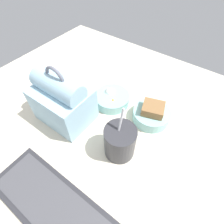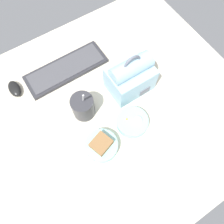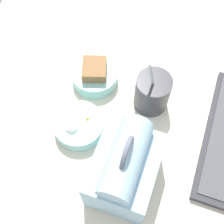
{
  "view_description": "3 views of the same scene",
  "coord_description": "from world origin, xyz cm",
  "px_view_note": "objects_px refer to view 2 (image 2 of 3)",
  "views": [
    {
      "loc": [
        -16.02,
        28.37,
        53.73
      ],
      "look_at": [
        6.8,
        -3.15,
        7.0
      ],
      "focal_mm": 28.0,
      "sensor_mm": 36.0,
      "label": 1
    },
    {
      "loc": [
        -12.49,
        -33.03,
        91.29
      ],
      "look_at": [
        6.8,
        -3.15,
        7.0
      ],
      "focal_mm": 35.0,
      "sensor_mm": 36.0,
      "label": 2
    },
    {
      "loc": [
        43.34,
        9.75,
        80.27
      ],
      "look_at": [
        6.8,
        -3.15,
        7.0
      ],
      "focal_mm": 50.0,
      "sensor_mm": 36.0,
      "label": 3
    }
  ],
  "objects_px": {
    "keyboard": "(66,69)",
    "computer_mouse": "(15,89)",
    "lunch_bag": "(130,77)",
    "bento_bowl_sandwich": "(101,145)",
    "soup_cup": "(83,106)",
    "bento_bowl_snacks": "(132,122)"
  },
  "relations": [
    {
      "from": "lunch_bag",
      "to": "bento_bowl_snacks",
      "type": "xyz_separation_m",
      "value": [
        -0.09,
        -0.16,
        -0.06
      ]
    },
    {
      "from": "bento_bowl_sandwich",
      "to": "lunch_bag",
      "type": "bearing_deg",
      "value": 34.23
    },
    {
      "from": "lunch_bag",
      "to": "computer_mouse",
      "type": "bearing_deg",
      "value": 149.3
    },
    {
      "from": "bento_bowl_snacks",
      "to": "computer_mouse",
      "type": "distance_m",
      "value": 0.56
    },
    {
      "from": "lunch_bag",
      "to": "bento_bowl_sandwich",
      "type": "relative_size",
      "value": 1.66
    },
    {
      "from": "computer_mouse",
      "to": "bento_bowl_sandwich",
      "type": "bearing_deg",
      "value": -66.41
    },
    {
      "from": "lunch_bag",
      "to": "soup_cup",
      "type": "distance_m",
      "value": 0.24
    },
    {
      "from": "keyboard",
      "to": "lunch_bag",
      "type": "height_order",
      "value": "lunch_bag"
    },
    {
      "from": "soup_cup",
      "to": "bento_bowl_snacks",
      "type": "height_order",
      "value": "soup_cup"
    },
    {
      "from": "bento_bowl_sandwich",
      "to": "computer_mouse",
      "type": "relative_size",
      "value": 1.48
    },
    {
      "from": "keyboard",
      "to": "bento_bowl_snacks",
      "type": "relative_size",
      "value": 2.9
    },
    {
      "from": "lunch_bag",
      "to": "bento_bowl_sandwich",
      "type": "xyz_separation_m",
      "value": [
        -0.26,
        -0.18,
        -0.06
      ]
    },
    {
      "from": "keyboard",
      "to": "computer_mouse",
      "type": "distance_m",
      "value": 0.25
    },
    {
      "from": "keyboard",
      "to": "bento_bowl_sandwich",
      "type": "xyz_separation_m",
      "value": [
        -0.06,
        -0.41,
        0.02
      ]
    },
    {
      "from": "lunch_bag",
      "to": "computer_mouse",
      "type": "xyz_separation_m",
      "value": [
        -0.45,
        0.27,
        -0.07
      ]
    },
    {
      "from": "bento_bowl_snacks",
      "to": "computer_mouse",
      "type": "relative_size",
      "value": 1.49
    },
    {
      "from": "bento_bowl_snacks",
      "to": "lunch_bag",
      "type": "bearing_deg",
      "value": 59.54
    },
    {
      "from": "soup_cup",
      "to": "bento_bowl_sandwich",
      "type": "bearing_deg",
      "value": -96.57
    },
    {
      "from": "soup_cup",
      "to": "bento_bowl_snacks",
      "type": "distance_m",
      "value": 0.22
    },
    {
      "from": "bento_bowl_sandwich",
      "to": "bento_bowl_snacks",
      "type": "height_order",
      "value": "bento_bowl_sandwich"
    },
    {
      "from": "keyboard",
      "to": "lunch_bag",
      "type": "distance_m",
      "value": 0.32
    },
    {
      "from": "keyboard",
      "to": "computer_mouse",
      "type": "relative_size",
      "value": 4.31
    }
  ]
}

